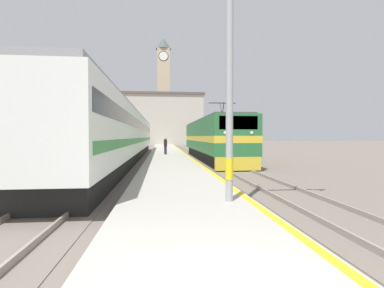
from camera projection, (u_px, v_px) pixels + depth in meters
name	position (u px, v px, depth m)	size (l,w,h in m)	color
ground_plane	(167.00, 156.00, 32.99)	(200.00, 200.00, 0.00)	#70665B
platform	(169.00, 157.00, 28.01)	(3.83, 140.00, 0.31)	#ADA89E
rail_track_near	(209.00, 158.00, 28.41)	(2.83, 140.00, 0.16)	#70665B
rail_track_far	(127.00, 159.00, 27.61)	(2.84, 140.00, 0.16)	#70665B
locomotive_train	(211.00, 139.00, 27.03)	(2.92, 19.20, 4.62)	black
passenger_train	(126.00, 135.00, 26.68)	(2.92, 39.97, 4.15)	black
catenary_mast	(236.00, 68.00, 8.27)	(2.95, 0.22, 7.14)	#9E9EA3
person_on_platform	(165.00, 145.00, 30.09)	(0.34, 0.34, 1.72)	#23232D
clock_tower	(163.00, 89.00, 78.83)	(4.01, 4.01, 27.94)	tan
station_building	(156.00, 120.00, 72.03)	(22.76, 9.53, 12.24)	#B7B2A3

